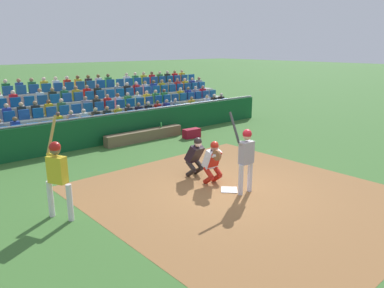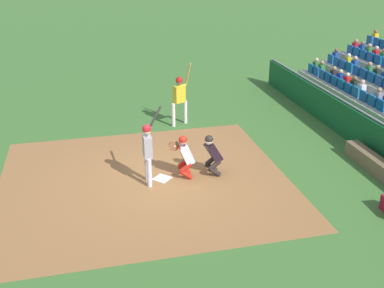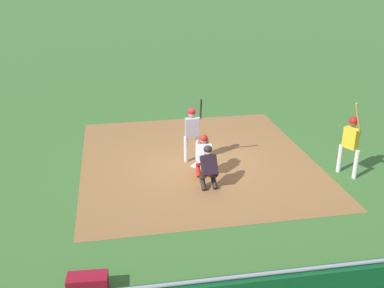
{
  "view_description": "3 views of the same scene",
  "coord_description": "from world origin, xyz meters",
  "px_view_note": "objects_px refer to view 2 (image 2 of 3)",
  "views": [
    {
      "loc": [
        6.99,
        6.56,
        3.85
      ],
      "look_at": [
        0.36,
        -1.15,
        1.15
      ],
      "focal_mm": 34.61,
      "sensor_mm": 36.0,
      "label": 1
    },
    {
      "loc": [
        -11.62,
        1.73,
        6.12
      ],
      "look_at": [
        0.09,
        -0.89,
        0.97
      ],
      "focal_mm": 43.22,
      "sensor_mm": 36.0,
      "label": 2
    },
    {
      "loc": [
        -2.35,
        -12.33,
        5.87
      ],
      "look_at": [
        -0.42,
        -0.98,
        1.16
      ],
      "focal_mm": 41.66,
      "sensor_mm": 36.0,
      "label": 3
    }
  ],
  "objects_px": {
    "on_deck_batter": "(180,95)",
    "dugout_bench": "(384,171)",
    "catcher_crouching": "(184,154)",
    "home_plate_marker": "(162,178)",
    "home_plate_umpire": "(212,153)",
    "batter_at_plate": "(148,148)"
  },
  "relations": [
    {
      "from": "home_plate_marker",
      "to": "on_deck_batter",
      "type": "height_order",
      "value": "on_deck_batter"
    },
    {
      "from": "on_deck_batter",
      "to": "home_plate_marker",
      "type": "bearing_deg",
      "value": 162.04
    },
    {
      "from": "catcher_crouching",
      "to": "home_plate_umpire",
      "type": "bearing_deg",
      "value": -92.37
    },
    {
      "from": "batter_at_plate",
      "to": "on_deck_batter",
      "type": "xyz_separation_m",
      "value": [
        4.35,
        -1.75,
        0.05
      ]
    },
    {
      "from": "batter_at_plate",
      "to": "on_deck_batter",
      "type": "distance_m",
      "value": 4.69
    },
    {
      "from": "batter_at_plate",
      "to": "home_plate_umpire",
      "type": "height_order",
      "value": "batter_at_plate"
    },
    {
      "from": "catcher_crouching",
      "to": "dugout_bench",
      "type": "height_order",
      "value": "catcher_crouching"
    },
    {
      "from": "batter_at_plate",
      "to": "on_deck_batter",
      "type": "relative_size",
      "value": 0.93
    },
    {
      "from": "home_plate_marker",
      "to": "dugout_bench",
      "type": "relative_size",
      "value": 0.12
    },
    {
      "from": "home_plate_marker",
      "to": "home_plate_umpire",
      "type": "bearing_deg",
      "value": -91.25
    },
    {
      "from": "home_plate_umpire",
      "to": "home_plate_marker",
      "type": "bearing_deg",
      "value": 88.75
    },
    {
      "from": "catcher_crouching",
      "to": "home_plate_marker",
      "type": "bearing_deg",
      "value": 90.1
    },
    {
      "from": "dugout_bench",
      "to": "on_deck_batter",
      "type": "distance_m",
      "value": 7.39
    },
    {
      "from": "catcher_crouching",
      "to": "on_deck_batter",
      "type": "bearing_deg",
      "value": -9.46
    },
    {
      "from": "home_plate_umpire",
      "to": "dugout_bench",
      "type": "relative_size",
      "value": 0.35
    },
    {
      "from": "home_plate_umpire",
      "to": "on_deck_batter",
      "type": "xyz_separation_m",
      "value": [
        4.21,
        0.1,
        0.46
      ]
    },
    {
      "from": "on_deck_batter",
      "to": "dugout_bench",
      "type": "bearing_deg",
      "value": -138.74
    },
    {
      "from": "catcher_crouching",
      "to": "on_deck_batter",
      "type": "height_order",
      "value": "on_deck_batter"
    },
    {
      "from": "home_plate_umpire",
      "to": "on_deck_batter",
      "type": "relative_size",
      "value": 0.53
    },
    {
      "from": "home_plate_marker",
      "to": "catcher_crouching",
      "type": "height_order",
      "value": "catcher_crouching"
    },
    {
      "from": "batter_at_plate",
      "to": "catcher_crouching",
      "type": "height_order",
      "value": "batter_at_plate"
    },
    {
      "from": "home_plate_marker",
      "to": "catcher_crouching",
      "type": "bearing_deg",
      "value": -89.9
    }
  ]
}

